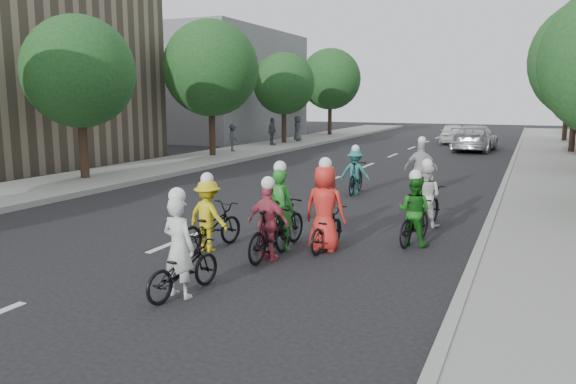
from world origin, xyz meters
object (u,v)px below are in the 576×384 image
Objects in this scene: cyclist_1 at (414,216)px; follow_car_trail at (453,134)px; spectator_0 at (233,138)px; spectator_2 at (298,128)px; cyclist_2 at (210,222)px; cyclist_6 at (426,202)px; cyclist_3 at (270,229)px; cyclist_0 at (182,261)px; cyclist_4 at (326,217)px; follow_car_lead at (475,138)px; cyclist_5 at (282,218)px; spectator_1 at (272,131)px; cyclist_7 at (356,175)px; cyclist_8 at (421,175)px.

cyclist_1 is 27.67m from follow_car_trail.
spectator_0 is 0.88× the size of spectator_2.
spectator_2 reaches higher than spectator_0.
cyclist_6 reaches higher than cyclist_2.
spectator_2 is at bearing -64.02° from cyclist_3.
cyclist_1 is 26.91m from spectator_2.
cyclist_6 is (2.61, 6.43, 0.03)m from cyclist_0.
cyclist_4 is (1.14, 3.41, 0.12)m from cyclist_0.
spectator_0 is at bearing -53.98° from cyclist_4.
cyclist_4 is 20.13m from spectator_0.
cyclist_2 is (-3.70, -2.10, -0.02)m from cyclist_1.
cyclist_4 is at bearing -172.39° from spectator_2.
follow_car_trail is at bearing -54.39° from spectator_0.
follow_car_lead is 11.70m from spectator_2.
cyclist_5 reaches higher than cyclist_2.
cyclist_5 is 1.07× the size of spectator_1.
follow_car_trail is (-2.75, 25.65, 0.11)m from cyclist_6.
spectator_1 is (-9.89, -7.55, 0.31)m from follow_car_trail.
follow_car_trail is at bearing -53.36° from spectator_1.
cyclist_6 is (3.61, 3.98, -0.00)m from cyclist_2.
cyclist_0 reaches higher than cyclist_2.
cyclist_7 is (-2.97, 5.58, 0.02)m from cyclist_1.
cyclist_6 is 4.39m from cyclist_8.
cyclist_6 is at bearing -151.00° from spectator_0.
spectator_0 reaches higher than cyclist_1.
cyclist_7 is 20.59m from spectator_2.
cyclist_6 reaches higher than cyclist_1.
follow_car_lead is 1.29× the size of follow_car_trail.
cyclist_8 is at bearing -162.91° from spectator_2.
cyclist_3 is 29.75m from follow_car_trail.
cyclist_1 reaches higher than follow_car_lead.
spectator_1 is at bearing 15.77° from follow_car_lead.
spectator_0 is (-10.65, 17.68, 0.31)m from cyclist_3.
cyclist_0 is 2.65m from cyclist_2.
cyclist_8 is 16.44m from follow_car_lead.
cyclist_6 is 0.46× the size of follow_car_trail.
cyclist_0 reaches higher than cyclist_7.
cyclist_3 is at bearing 90.08° from follow_car_lead.
spectator_1 is at bearing -59.12° from cyclist_7.
cyclist_1 is at bearing -168.35° from spectator_2.
cyclist_1 is at bearing -139.30° from cyclist_2.
spectator_2 is (-9.76, -3.75, 0.33)m from follow_car_trail.
cyclist_3 is at bearing -91.83° from cyclist_0.
cyclist_1 is at bearing -112.72° from cyclist_0.
follow_car_trail is at bearing -81.76° from cyclist_0.
cyclist_7 is at bearing -168.41° from spectator_2.
spectator_2 is (-10.30, 26.00, 0.41)m from cyclist_3.
cyclist_5 is at bearing 40.63° from cyclist_1.
cyclist_0 is 22.48m from spectator_0.
cyclist_0 is at bearing 69.16° from cyclist_1.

